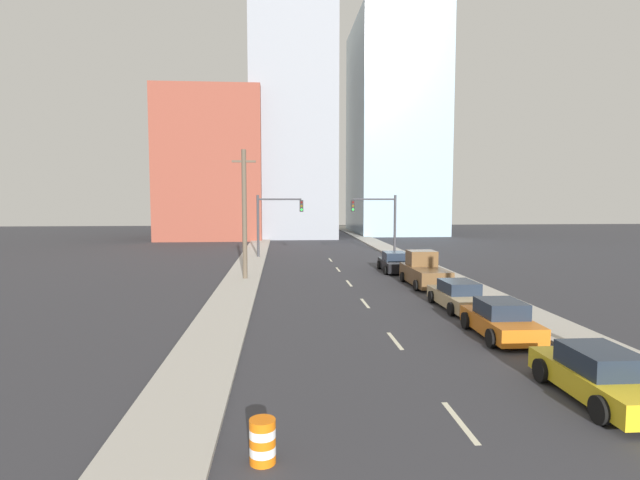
{
  "coord_description": "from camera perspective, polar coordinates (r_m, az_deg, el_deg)",
  "views": [
    {
      "loc": [
        -4.43,
        -4.65,
        5.59
      ],
      "look_at": [
        -1.29,
        35.98,
        2.2
      ],
      "focal_mm": 28.0,
      "sensor_mm": 36.0,
      "label": 1
    }
  ],
  "objects": [
    {
      "name": "sedan_orange",
      "position": [
        21.64,
        19.95,
        -8.63
      ],
      "size": [
        2.15,
        4.39,
        1.5
      ],
      "rotation": [
        0.0,
        0.0,
        -0.01
      ],
      "color": "orange",
      "rests_on": "ground"
    },
    {
      "name": "lane_stripe_at_34m",
      "position": [
        39.5,
        2.07,
        -3.38
      ],
      "size": [
        0.16,
        2.4,
        0.01
      ],
      "primitive_type": "cube",
      "color": "beige",
      "rests_on": "ground"
    },
    {
      "name": "sedan_tan",
      "position": [
        26.46,
        15.56,
        -6.18
      ],
      "size": [
        2.15,
        4.82,
        1.42
      ],
      "rotation": [
        0.0,
        0.0,
        0.02
      ],
      "color": "tan",
      "rests_on": "ground"
    },
    {
      "name": "building_brick_left",
      "position": [
        73.65,
        -12.03,
        8.19
      ],
      "size": [
        14.0,
        16.0,
        20.26
      ],
      "color": "brown",
      "rests_on": "ground"
    },
    {
      "name": "lane_stripe_at_21m",
      "position": [
        27.0,
        5.16,
        -7.21
      ],
      "size": [
        0.16,
        2.4,
        0.01
      ],
      "primitive_type": "cube",
      "color": "beige",
      "rests_on": "ground"
    },
    {
      "name": "pickup_truck_brown",
      "position": [
        32.88,
        11.82,
        -3.58
      ],
      "size": [
        2.34,
        5.25,
        2.19
      ],
      "rotation": [
        0.0,
        0.0,
        0.02
      ],
      "color": "brown",
      "rests_on": "ground"
    },
    {
      "name": "building_glass_right",
      "position": [
        83.67,
        8.42,
        12.4
      ],
      "size": [
        13.0,
        20.0,
        33.6
      ],
      "color": "#99B7CC",
      "rests_on": "ground"
    },
    {
      "name": "traffic_signal_left",
      "position": [
        47.06,
        -5.56,
        2.63
      ],
      "size": [
        4.37,
        0.35,
        5.93
      ],
      "color": "#38383D",
      "rests_on": "ground"
    },
    {
      "name": "lane_stripe_at_28m",
      "position": [
        33.13,
        3.34,
        -4.96
      ],
      "size": [
        0.16,
        2.4,
        0.01
      ],
      "primitive_type": "cube",
      "color": "beige",
      "rests_on": "ground"
    },
    {
      "name": "traffic_barrel",
      "position": [
        11.43,
        -6.58,
        -21.87
      ],
      "size": [
        0.56,
        0.56,
        0.95
      ],
      "color": "orange",
      "rests_on": "ground"
    },
    {
      "name": "sidewalk_left",
      "position": [
        52.9,
        -7.37,
        -1.27
      ],
      "size": [
        2.48,
        95.79,
        0.14
      ],
      "color": "#ADA89E",
      "rests_on": "ground"
    },
    {
      "name": "building_office_center",
      "position": [
        77.6,
        -3.18,
        12.45
      ],
      "size": [
        12.0,
        20.0,
        31.96
      ],
      "color": "gray",
      "rests_on": "ground"
    },
    {
      "name": "lane_stripe_at_7m",
      "position": [
        13.77,
        15.67,
        -19.37
      ],
      "size": [
        0.16,
        2.4,
        0.01
      ],
      "primitive_type": "cube",
      "color": "beige",
      "rests_on": "ground"
    },
    {
      "name": "lane_stripe_at_40m",
      "position": [
        45.62,
        1.19,
        -2.28
      ],
      "size": [
        0.16,
        2.4,
        0.01
      ],
      "primitive_type": "cube",
      "color": "beige",
      "rests_on": "ground"
    },
    {
      "name": "traffic_signal_right",
      "position": [
        48.01,
        7.09,
        2.65
      ],
      "size": [
        4.37,
        0.35,
        5.93
      ],
      "color": "#38383D",
      "rests_on": "ground"
    },
    {
      "name": "lane_stripe_at_14m",
      "position": [
        20.25,
        8.56,
        -11.31
      ],
      "size": [
        0.16,
        2.4,
        0.01
      ],
      "primitive_type": "cube",
      "color": "beige",
      "rests_on": "ground"
    },
    {
      "name": "sidewalk_right",
      "position": [
        54.09,
        7.99,
        -1.15
      ],
      "size": [
        2.48,
        95.79,
        0.14
      ],
      "color": "#ADA89E",
      "rests_on": "ground"
    },
    {
      "name": "sedan_black",
      "position": [
        38.63,
        8.51,
        -2.58
      ],
      "size": [
        2.2,
        4.72,
        1.51
      ],
      "rotation": [
        0.0,
        0.0,
        -0.03
      ],
      "color": "black",
      "rests_on": "ground"
    },
    {
      "name": "utility_pole_left_mid",
      "position": [
        34.3,
        -8.63,
        2.99
      ],
      "size": [
        1.6,
        0.32,
        8.89
      ],
      "color": "brown",
      "rests_on": "ground"
    },
    {
      "name": "sedan_yellow",
      "position": [
        16.29,
        29.29,
        -13.44
      ],
      "size": [
        2.04,
        4.63,
        1.46
      ],
      "rotation": [
        0.0,
        0.0,
        -0.01
      ],
      "color": "gold",
      "rests_on": "ground"
    }
  ]
}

